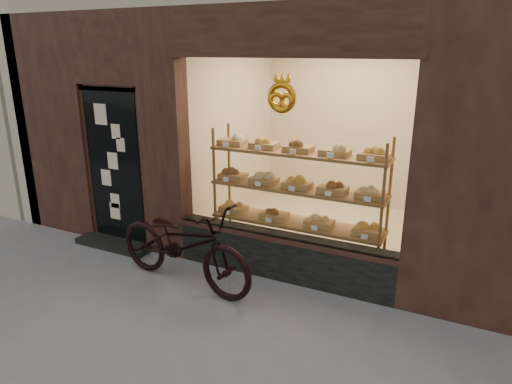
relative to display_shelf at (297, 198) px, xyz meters
The scene contains 3 objects.
ground 2.74m from the display_shelf, 100.01° to the right, with size 90.00×90.00×0.00m, color slate.
display_shelf is the anchor object (origin of this frame).
bicycle 1.50m from the display_shelf, 131.58° to the right, with size 0.67×1.91×1.00m, color black.
Camera 1 is at (2.37, -2.47, 2.65)m, focal length 32.00 mm.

